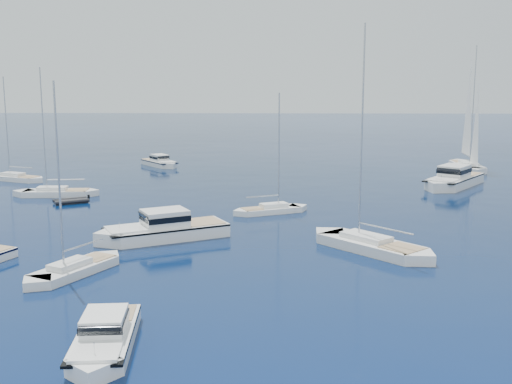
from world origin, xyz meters
TOP-DOWN VIEW (x-y plane):
  - ground at (0.00, 0.00)m, footprint 400.00×400.00m
  - motor_cruiser_near at (-13.40, -9.71)m, footprint 3.59×9.14m
  - motor_cruiser_centre at (-14.30, 12.02)m, footprint 12.25×8.82m
  - motor_cruiser_distant at (16.99, 38.61)m, footprint 10.67×12.63m
  - motor_cruiser_horizon at (-22.25, 55.82)m, footprint 7.36×8.42m
  - sailboat_fore at (-18.69, 2.37)m, footprint 6.32×9.29m
  - sailboat_mid_r at (2.47, 8.90)m, footprint 10.57×11.10m
  - sailboat_mid_l at (-29.71, 31.09)m, footprint 10.28×3.30m
  - sailboat_centre at (-5.33, 22.60)m, footprint 8.48×5.39m
  - sailboat_sails_r at (23.18, 53.49)m, footprint 3.68×12.58m
  - sailboat_far_l at (-38.67, 41.73)m, footprint 9.64×5.83m
  - tender_yellow at (-14.72, 19.15)m, footprint 3.49×4.01m
  - tender_grey_far at (-26.70, 26.95)m, footprint 4.28×3.63m

SIDE VIEW (x-z plane):
  - ground at x=0.00m, z-range 0.00..0.00m
  - motor_cruiser_near at x=-13.40m, z-range -1.17..1.17m
  - motor_cruiser_centre at x=-14.30m, z-range -1.57..1.57m
  - motor_cruiser_distant at x=16.99m, z-range -1.68..1.68m
  - motor_cruiser_horizon at x=-22.25m, z-range -1.13..1.13m
  - sailboat_fore at x=-18.69m, z-range -6.77..6.77m
  - sailboat_mid_r at x=2.47m, z-range -8.95..8.95m
  - sailboat_mid_l at x=-29.71m, z-range -7.44..7.44m
  - sailboat_centre at x=-5.33m, z-range -6.12..6.12m
  - sailboat_sails_r at x=23.18m, z-range -9.17..9.17m
  - sailboat_far_l at x=-38.67m, z-range -6.92..6.92m
  - tender_yellow at x=-14.72m, z-range -0.47..0.47m
  - tender_grey_far at x=-26.70m, z-range -0.47..0.47m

